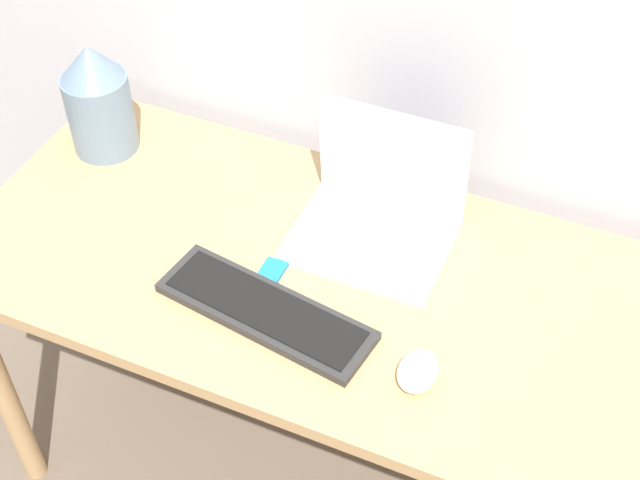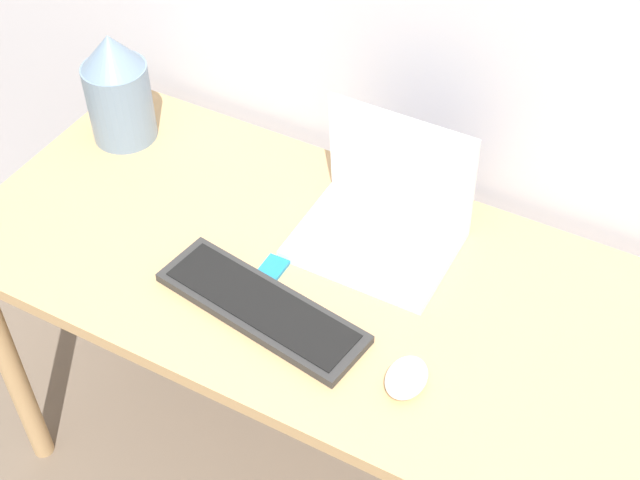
% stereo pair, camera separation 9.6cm
% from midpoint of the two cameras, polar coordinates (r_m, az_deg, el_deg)
% --- Properties ---
extents(desk, '(1.49, 0.65, 0.74)m').
position_cam_midpoint_polar(desk, '(1.73, -0.36, -4.45)').
color(desk, tan).
rests_on(desk, ground_plane).
extents(laptop, '(0.30, 0.24, 0.25)m').
position_cam_midpoint_polar(laptop, '(1.72, 2.15, 1.79)').
color(laptop, white).
rests_on(laptop, desk).
extents(keyboard, '(0.42, 0.18, 0.02)m').
position_cam_midpoint_polar(keyboard, '(1.61, -5.23, -4.60)').
color(keyboard, '#2D2D2D').
rests_on(keyboard, desk).
extents(mouse, '(0.07, 0.09, 0.04)m').
position_cam_midpoint_polar(mouse, '(1.51, 4.46, -8.44)').
color(mouse, white).
rests_on(mouse, desk).
extents(vase, '(0.14, 0.14, 0.25)m').
position_cam_midpoint_polar(vase, '(1.95, -15.44, 8.65)').
color(vase, slate).
rests_on(vase, desk).
extents(mp3_player, '(0.04, 0.06, 0.01)m').
position_cam_midpoint_polar(mp3_player, '(1.68, -4.76, -2.09)').
color(mp3_player, '#1E7FB7').
rests_on(mp3_player, desk).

